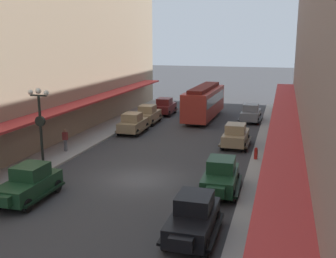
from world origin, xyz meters
name	(u,v)px	position (x,y,z in m)	size (l,w,h in m)	color
ground_plane	(140,180)	(0.00, 0.00, 0.00)	(200.00, 200.00, 0.00)	#38383A
sidewalk_left	(31,168)	(-7.50, 0.00, 0.07)	(3.00, 60.00, 0.15)	#A8A59E
sidewalk_right	(269,191)	(7.50, 0.00, 0.07)	(3.00, 60.00, 0.15)	#A8A59E
parked_car_0	(251,113)	(4.88, 19.19, 0.94)	(2.22, 4.29, 1.84)	slate
parked_car_1	(29,182)	(-4.50, -4.49, 0.94)	(2.14, 4.26, 1.84)	#193D23
parked_car_2	(165,106)	(-4.54, 20.64, 0.94)	(2.19, 4.28, 1.84)	#591919
parked_car_3	(236,135)	(4.56, 9.15, 0.94)	(2.17, 4.27, 1.84)	#997F5B
parked_car_4	(133,123)	(-4.73, 11.27, 0.94)	(2.23, 4.29, 1.84)	#997F5B
parked_car_5	(193,216)	(4.58, -6.13, 0.94)	(2.15, 4.27, 1.84)	black
parked_car_6	(148,114)	(-4.82, 15.65, 0.94)	(2.26, 4.30, 1.84)	#997F5B
parked_car_7	(221,175)	(4.88, -0.61, 0.94)	(2.26, 4.30, 1.84)	#193D23
streetcar	(204,101)	(0.06, 19.29, 1.90)	(2.74, 9.66, 3.46)	#A52D23
lamp_post_with_clock	(41,125)	(-6.40, -0.27, 2.99)	(1.42, 0.44, 5.16)	black
fire_hydrant	(256,153)	(6.35, 5.68, 0.56)	(0.24, 0.24, 0.82)	#B21E19
pedestrian_0	(65,140)	(-7.22, 3.92, 0.99)	(0.36, 0.24, 1.64)	slate
pedestrian_1	(272,211)	(7.72, -4.89, 1.01)	(0.36, 0.28, 1.67)	#4C4238
pedestrian_2	(277,123)	(7.55, 14.21, 1.01)	(0.36, 0.28, 1.67)	slate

